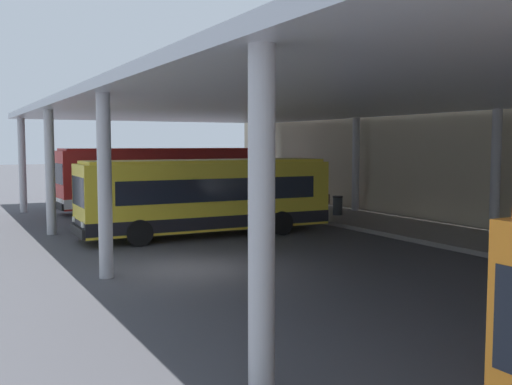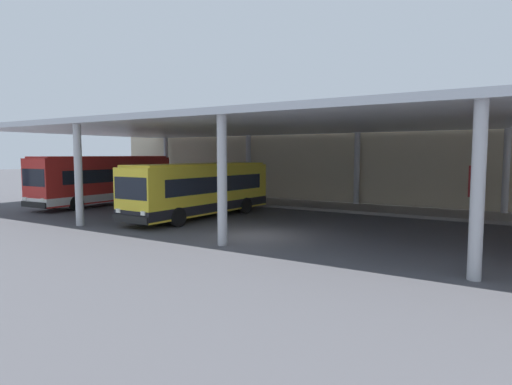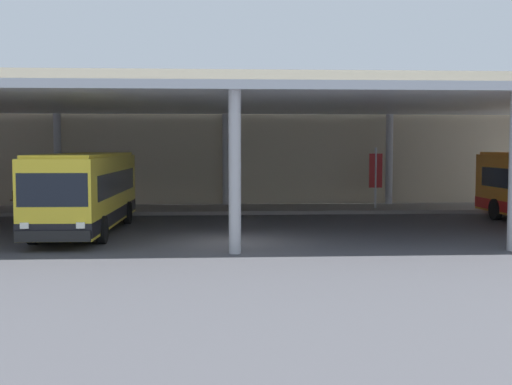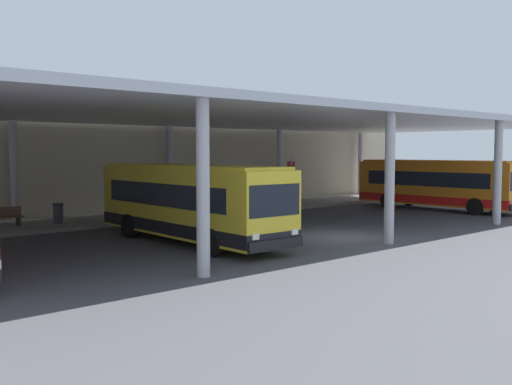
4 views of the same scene
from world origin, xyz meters
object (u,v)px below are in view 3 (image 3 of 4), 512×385
(trash_bin, at_px, (75,199))
(banner_sign, at_px, (376,174))
(bench_waiting, at_px, (29,199))
(bus_second_bay, at_px, (86,191))

(trash_bin, distance_m, banner_sign, 15.84)
(bench_waiting, xyz_separation_m, trash_bin, (2.48, -0.46, 0.01))
(bench_waiting, distance_m, trash_bin, 2.52)
(trash_bin, bearing_deg, banner_sign, -1.49)
(trash_bin, height_order, banner_sign, banner_sign)
(bus_second_bay, xyz_separation_m, banner_sign, (13.66, 7.79, 0.32))
(banner_sign, bearing_deg, bench_waiting, 177.25)
(bench_waiting, bearing_deg, trash_bin, -10.64)
(bus_second_bay, relative_size, trash_bin, 10.79)
(bench_waiting, relative_size, trash_bin, 1.84)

